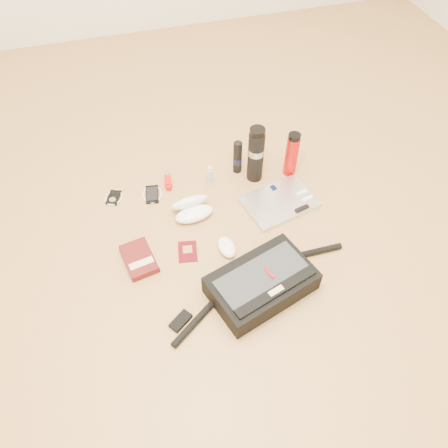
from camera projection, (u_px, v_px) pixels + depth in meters
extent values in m
plane|color=#AE8148|center=(235.00, 251.00, 1.85)|extent=(4.00, 4.00, 0.00)
cube|color=black|center=(261.00, 283.00, 1.69)|extent=(0.45, 0.35, 0.10)
cube|color=#2A2E32|center=(264.00, 277.00, 1.65)|extent=(0.39, 0.27, 0.01)
cube|color=black|center=(276.00, 292.00, 1.61)|extent=(0.35, 0.14, 0.01)
cube|color=beige|center=(276.00, 291.00, 1.61)|extent=(0.07, 0.04, 0.01)
cube|color=#A5070C|center=(269.00, 274.00, 1.65)|extent=(0.03, 0.05, 0.01)
cylinder|color=black|center=(195.00, 322.00, 1.63)|extent=(0.22, 0.16, 0.03)
cylinder|color=black|center=(314.00, 252.00, 1.83)|extent=(0.25, 0.03, 0.03)
cube|color=black|center=(181.00, 321.00, 1.64)|extent=(0.10, 0.09, 0.02)
cube|color=silver|center=(279.00, 202.00, 2.02)|extent=(0.36, 0.29, 0.02)
cube|color=black|center=(273.00, 188.00, 2.06)|extent=(0.03, 0.04, 0.00)
cube|color=silver|center=(302.00, 192.00, 2.03)|extent=(0.06, 0.03, 0.01)
cube|color=white|center=(307.00, 198.00, 2.01)|extent=(0.06, 0.03, 0.01)
cube|color=black|center=(302.00, 208.00, 1.97)|extent=(0.07, 0.03, 0.01)
cube|color=#4D1010|center=(139.00, 259.00, 1.81)|extent=(0.15, 0.20, 0.03)
cube|color=beige|center=(152.00, 254.00, 1.82)|extent=(0.03, 0.17, 0.03)
cube|color=beige|center=(141.00, 263.00, 1.77)|extent=(0.10, 0.05, 0.00)
cube|color=#4D040E|center=(188.00, 251.00, 1.85)|extent=(0.10, 0.12, 0.00)
cube|color=gold|center=(187.00, 249.00, 1.85)|extent=(0.05, 0.05, 0.00)
ellipsoid|color=white|center=(227.00, 247.00, 1.84)|extent=(0.08, 0.12, 0.04)
ellipsoid|color=white|center=(194.00, 214.00, 1.95)|extent=(0.19, 0.11, 0.05)
ellipsoid|color=white|center=(190.00, 202.00, 1.97)|extent=(0.19, 0.11, 0.10)
ellipsoid|color=black|center=(187.00, 216.00, 1.94)|extent=(0.05, 0.04, 0.02)
ellipsoid|color=black|center=(201.00, 211.00, 1.95)|extent=(0.05, 0.04, 0.02)
cylinder|color=black|center=(194.00, 213.00, 1.94)|extent=(0.03, 0.01, 0.01)
cube|color=black|center=(114.00, 198.00, 2.04)|extent=(0.09, 0.10, 0.01)
cylinder|color=gray|center=(112.00, 200.00, 2.03)|extent=(0.04, 0.04, 0.00)
torus|color=white|center=(114.00, 197.00, 2.04)|extent=(0.10, 0.10, 0.01)
cube|color=black|center=(152.00, 194.00, 2.05)|extent=(0.08, 0.12, 0.01)
cube|color=black|center=(152.00, 194.00, 2.05)|extent=(0.06, 0.10, 0.00)
torus|color=white|center=(152.00, 194.00, 2.05)|extent=(0.10, 0.10, 0.01)
cube|color=red|center=(168.00, 182.00, 2.09)|extent=(0.04, 0.07, 0.03)
cube|color=#A6140F|center=(169.00, 188.00, 2.07)|extent=(0.03, 0.02, 0.02)
cylinder|color=#A1A0A3|center=(167.00, 176.00, 2.12)|extent=(0.03, 0.04, 0.02)
cylinder|color=#9EBDD5|center=(210.00, 176.00, 2.08)|extent=(0.03, 0.03, 0.08)
cylinder|color=silver|center=(210.00, 169.00, 2.04)|extent=(0.02, 0.02, 0.02)
cylinder|color=silver|center=(210.00, 167.00, 2.04)|extent=(0.01, 0.01, 0.01)
cylinder|color=black|center=(238.00, 157.00, 2.10)|extent=(0.04, 0.04, 0.17)
cylinder|color=black|center=(237.00, 160.00, 2.11)|extent=(0.04, 0.04, 0.03)
ellipsoid|color=black|center=(238.00, 143.00, 2.03)|extent=(0.04, 0.04, 0.02)
cylinder|color=black|center=(256.00, 157.00, 2.03)|extent=(0.09, 0.09, 0.27)
cylinder|color=#A6A7A9|center=(256.00, 151.00, 2.01)|extent=(0.09, 0.09, 0.03)
cylinder|color=black|center=(257.00, 132.00, 1.92)|extent=(0.09, 0.09, 0.03)
cylinder|color=#AE0D09|center=(291.00, 156.00, 2.07)|extent=(0.07, 0.07, 0.21)
cylinder|color=black|center=(295.00, 136.00, 1.98)|extent=(0.07, 0.07, 0.02)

